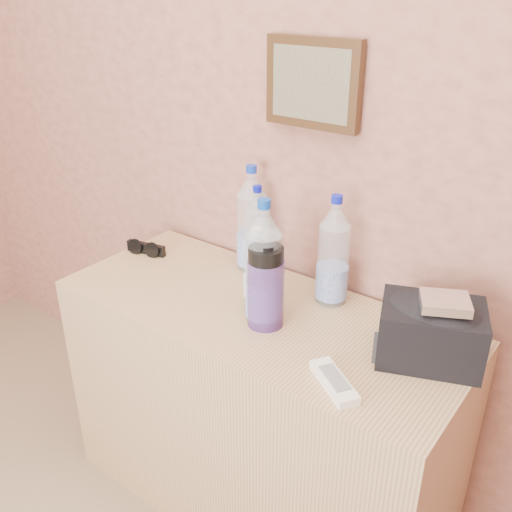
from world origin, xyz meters
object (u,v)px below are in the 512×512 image
(sunglasses, at_px, (146,248))
(dresser, at_px, (258,411))
(pet_large_d, at_px, (264,269))
(pet_small, at_px, (257,275))
(foil_packet, at_px, (445,303))
(pet_large_c, at_px, (333,256))
(ac_remote, at_px, (334,382))
(pet_large_a, at_px, (257,235))
(nalgene_bottle, at_px, (266,286))
(pet_large_b, at_px, (252,224))
(toiletry_bag, at_px, (431,330))

(sunglasses, bearing_deg, dresser, -19.71)
(dresser, xyz_separation_m, pet_large_d, (0.05, -0.03, 0.55))
(pet_small, relative_size, foil_packet, 2.24)
(pet_large_c, xyz_separation_m, ac_remote, (0.21, -0.35, -0.14))
(pet_large_d, height_order, sunglasses, pet_large_d)
(pet_large_a, height_order, foil_packet, pet_large_a)
(pet_small, relative_size, sunglasses, 1.73)
(nalgene_bottle, bearing_deg, dresser, 142.42)
(pet_small, distance_m, ac_remote, 0.42)
(pet_large_b, xyz_separation_m, pet_small, (0.18, -0.21, -0.04))
(pet_large_c, xyz_separation_m, toiletry_bag, (0.35, -0.10, -0.06))
(pet_large_c, height_order, toiletry_bag, pet_large_c)
(pet_large_c, xyz_separation_m, foil_packet, (0.38, -0.12, 0.04))
(pet_large_b, xyz_separation_m, foil_packet, (0.70, -0.15, 0.03))
(ac_remote, bearing_deg, sunglasses, -160.86)
(ac_remote, distance_m, toiletry_bag, 0.29)
(pet_large_a, relative_size, pet_large_c, 0.88)
(pet_small, distance_m, toiletry_bag, 0.50)
(pet_large_b, bearing_deg, sunglasses, -158.62)
(pet_small, height_order, nalgene_bottle, pet_small)
(pet_large_a, bearing_deg, nalgene_bottle, -48.95)
(dresser, distance_m, nalgene_bottle, 0.52)
(sunglasses, bearing_deg, pet_small, -19.54)
(toiletry_bag, bearing_deg, dresser, 166.60)
(pet_large_a, relative_size, pet_large_b, 0.84)
(nalgene_bottle, xyz_separation_m, ac_remote, (0.29, -0.12, -0.11))
(pet_large_b, distance_m, ac_remote, 0.68)
(pet_large_c, relative_size, pet_large_d, 0.92)
(sunglasses, bearing_deg, pet_large_a, 5.58)
(pet_large_b, xyz_separation_m, pet_large_c, (0.33, -0.03, -0.01))
(nalgene_bottle, height_order, ac_remote, nalgene_bottle)
(pet_large_a, bearing_deg, pet_large_b, 161.67)
(sunglasses, bearing_deg, ac_remote, -27.55)
(pet_large_d, distance_m, sunglasses, 0.62)
(pet_large_a, relative_size, nalgene_bottle, 1.20)
(pet_large_c, relative_size, foil_packet, 2.93)
(dresser, distance_m, ac_remote, 0.57)
(pet_small, bearing_deg, ac_remote, -25.47)
(toiletry_bag, distance_m, foil_packet, 0.10)
(pet_large_d, relative_size, toiletry_bag, 1.44)
(pet_small, bearing_deg, pet_large_c, 49.15)
(pet_large_d, height_order, nalgene_bottle, pet_large_d)
(pet_large_b, xyz_separation_m, sunglasses, (-0.36, -0.14, -0.14))
(pet_large_c, xyz_separation_m, sunglasses, (-0.69, -0.11, -0.13))
(pet_large_a, distance_m, toiletry_bag, 0.66)
(pet_large_c, height_order, ac_remote, pet_large_c)
(ac_remote, xyz_separation_m, toiletry_bag, (0.14, 0.24, 0.08))
(dresser, bearing_deg, toiletry_bag, 8.35)
(pet_large_d, relative_size, ac_remote, 2.16)
(pet_small, xyz_separation_m, toiletry_bag, (0.50, 0.07, -0.03))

